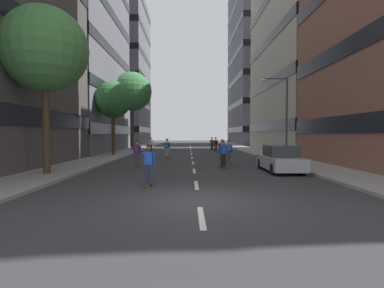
% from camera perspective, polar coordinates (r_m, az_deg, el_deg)
% --- Properties ---
extents(ground_plane, '(134.75, 134.75, 0.00)m').
position_cam_1_polar(ground_plane, '(32.46, -0.09, -1.95)').
color(ground_plane, '#333335').
extents(sidewalk_left, '(3.08, 61.76, 0.14)m').
position_cam_1_polar(sidewalk_left, '(36.02, -12.57, -1.50)').
color(sidewalk_left, gray).
rests_on(sidewalk_left, ground_plane).
extents(sidewalk_right, '(3.08, 61.76, 0.14)m').
position_cam_1_polar(sidewalk_right, '(36.17, 12.23, -1.49)').
color(sidewalk_right, gray).
rests_on(sidewalk_right, ground_plane).
extents(lane_markings, '(0.16, 52.20, 0.01)m').
position_cam_1_polar(lane_markings, '(33.00, -0.10, -1.88)').
color(lane_markings, silver).
rests_on(lane_markings, ground_plane).
extents(building_left_mid, '(17.98, 19.05, 36.25)m').
position_cam_1_polar(building_left_mid, '(44.20, -26.77, 22.97)').
color(building_left_mid, slate).
rests_on(building_left_mid, ground_plane).
extents(building_left_far, '(17.98, 17.30, 30.13)m').
position_cam_1_polar(building_left_far, '(67.53, -16.47, 12.92)').
color(building_left_far, slate).
rests_on(building_left_far, ground_plane).
extents(building_right_mid, '(17.98, 20.04, 25.70)m').
position_cam_1_polar(building_right_mid, '(42.87, 26.10, 16.25)').
color(building_right_mid, '#B2A893').
rests_on(building_right_mid, ground_plane).
extents(building_right_far, '(17.98, 20.73, 35.40)m').
position_cam_1_polar(building_right_far, '(68.27, 15.64, 15.07)').
color(building_right_far, slate).
rests_on(building_right_far, ground_plane).
extents(parked_car_near, '(1.82, 4.40, 1.52)m').
position_cam_1_polar(parked_car_near, '(18.41, 16.24, -2.82)').
color(parked_car_near, '#B2B7BF').
rests_on(parked_car_near, ground_plane).
extents(street_tree_near, '(4.38, 4.38, 8.62)m').
position_cam_1_polar(street_tree_near, '(18.07, -25.89, 15.64)').
color(street_tree_near, '#4C3823').
rests_on(street_tree_near, sidewalk_left).
extents(street_tree_mid, '(3.61, 3.61, 7.23)m').
position_cam_1_polar(street_tree_mid, '(31.15, -14.60, 8.01)').
color(street_tree_mid, '#4C3823').
rests_on(street_tree_mid, sidewalk_left).
extents(street_tree_far, '(5.13, 5.13, 10.22)m').
position_cam_1_polar(street_tree_far, '(41.44, -11.15, 9.62)').
color(street_tree_far, '#4C3823').
rests_on(street_tree_far, sidewalk_left).
extents(streetlamp_right, '(2.13, 0.30, 6.50)m').
position_cam_1_polar(streetlamp_right, '(25.13, 16.58, 6.27)').
color(streetlamp_right, '#3F3F44').
rests_on(streetlamp_right, sidewalk_right).
extents(skater_0, '(0.56, 0.92, 1.78)m').
position_cam_1_polar(skater_0, '(23.56, 5.70, -0.96)').
color(skater_0, brown).
rests_on(skater_0, ground_plane).
extents(skater_1, '(0.57, 0.92, 1.78)m').
position_cam_1_polar(skater_1, '(19.60, 5.87, -1.64)').
color(skater_1, brown).
rests_on(skater_1, ground_plane).
extents(skater_2, '(0.56, 0.92, 1.78)m').
position_cam_1_polar(skater_2, '(27.46, -4.73, -0.55)').
color(skater_2, brown).
rests_on(skater_2, ground_plane).
extents(skater_3, '(0.54, 0.91, 1.78)m').
position_cam_1_polar(skater_3, '(36.20, 4.48, 0.05)').
color(skater_3, brown).
rests_on(skater_3, ground_plane).
extents(skater_4, '(0.53, 0.90, 1.78)m').
position_cam_1_polar(skater_4, '(39.46, 3.76, 0.21)').
color(skater_4, brown).
rests_on(skater_4, ground_plane).
extents(skater_5, '(0.53, 0.90, 1.78)m').
position_cam_1_polar(skater_5, '(20.47, -10.26, -1.42)').
color(skater_5, brown).
rests_on(skater_5, ground_plane).
extents(skater_6, '(0.55, 0.91, 1.78)m').
position_cam_1_polar(skater_6, '(36.78, -7.73, 0.02)').
color(skater_6, brown).
rests_on(skater_6, ground_plane).
extents(skater_7, '(0.55, 0.92, 1.78)m').
position_cam_1_polar(skater_7, '(12.95, -8.14, -3.48)').
color(skater_7, brown).
rests_on(skater_7, ground_plane).
extents(skater_8, '(0.54, 0.91, 1.78)m').
position_cam_1_polar(skater_8, '(21.94, 6.90, -1.18)').
color(skater_8, brown).
rests_on(skater_8, ground_plane).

